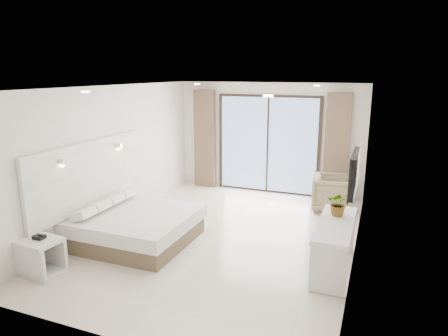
# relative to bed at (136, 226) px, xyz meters

# --- Properties ---
(ground) EXTENTS (6.20, 6.20, 0.00)m
(ground) POSITION_rel_bed_xyz_m (1.35, 0.72, -0.28)
(ground) COLOR beige
(ground) RESTS_ON ground
(room_shell) EXTENTS (4.62, 6.22, 2.72)m
(room_shell) POSITION_rel_bed_xyz_m (1.15, 1.38, 1.30)
(room_shell) COLOR silver
(room_shell) RESTS_ON ground
(bed) EXTENTS (1.91, 1.82, 0.67)m
(bed) POSITION_rel_bed_xyz_m (0.00, 0.00, 0.00)
(bed) COLOR brown
(bed) RESTS_ON ground
(nightstand) EXTENTS (0.63, 0.53, 0.54)m
(nightstand) POSITION_rel_bed_xyz_m (-0.67, -1.51, -0.01)
(nightstand) COLOR silver
(nightstand) RESTS_ON ground
(phone) EXTENTS (0.17, 0.14, 0.05)m
(phone) POSITION_rel_bed_xyz_m (-0.67, -1.48, 0.29)
(phone) COLOR black
(phone) RESTS_ON nightstand
(console_desk) EXTENTS (0.51, 1.63, 0.77)m
(console_desk) POSITION_rel_bed_xyz_m (3.39, 0.20, 0.28)
(console_desk) COLOR silver
(console_desk) RESTS_ON ground
(plant) EXTENTS (0.36, 0.40, 0.31)m
(plant) POSITION_rel_bed_xyz_m (3.39, 0.51, 0.64)
(plant) COLOR #33662D
(plant) RESTS_ON console_desk
(armchair) EXTENTS (0.89, 0.93, 0.84)m
(armchair) POSITION_rel_bed_xyz_m (3.03, 2.98, 0.14)
(armchair) COLOR #807054
(armchair) RESTS_ON ground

